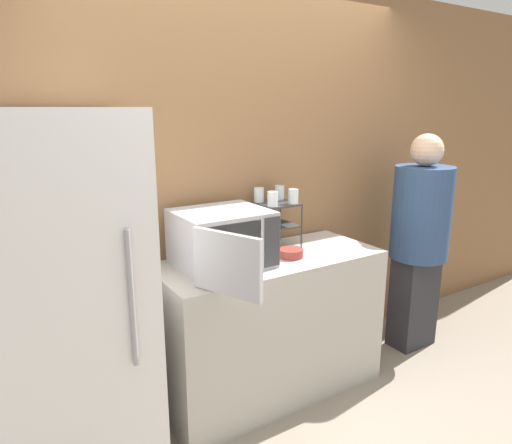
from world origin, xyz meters
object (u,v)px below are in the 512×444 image
object	(u,v)px
refrigerator	(65,302)
glass_back_left	(259,195)
microwave	(222,239)
glass_front_right	(293,196)
glass_back_right	(279,192)
bowl	(291,253)
glass_front_left	(273,199)
dish_rack	(276,215)
person	(419,234)

from	to	relation	value
refrigerator	glass_back_left	bearing A→B (deg)	11.77
microwave	glass_front_right	xyz separation A→B (m)	(0.55, 0.06, 0.18)
microwave	glass_front_right	distance (m)	0.58
glass_back_right	bowl	distance (m)	0.46
bowl	glass_front_left	bearing A→B (deg)	106.18
microwave	dish_rack	bearing A→B (deg)	16.72
dish_rack	refrigerator	xyz separation A→B (m)	(-1.33, -0.18, -0.22)
glass_back_left	glass_back_right	bearing A→B (deg)	-1.48
bowl	person	xyz separation A→B (m)	(1.15, -0.04, -0.04)
glass_back_left	person	distance (m)	1.29
bowl	glass_back_left	bearing A→B (deg)	96.98
bowl	glass_back_right	bearing A→B (deg)	67.93
glass_front_left	glass_back_right	distance (m)	0.23
dish_rack	glass_front_right	size ratio (longest dim) A/B	3.19
glass_front_right	refrigerator	xyz separation A→B (m)	(-1.41, -0.10, -0.35)
dish_rack	glass_front_left	distance (m)	0.17
glass_front_right	glass_back_left	world-z (taller)	same
glass_front_left	glass_back_left	bearing A→B (deg)	88.53
person	glass_back_left	bearing A→B (deg)	163.66
refrigerator	glass_front_left	bearing A→B (deg)	4.55
glass_back_left	refrigerator	bearing A→B (deg)	-168.23
glass_back_right	glass_back_left	xyz separation A→B (m)	(-0.16, 0.00, 0.00)
microwave	bowl	bearing A→B (deg)	-10.47
microwave	glass_front_right	size ratio (longest dim) A/B	8.79
glass_front_right	refrigerator	size ratio (longest dim) A/B	0.05
glass_front_right	bowl	bearing A→B (deg)	-129.25
glass_back_right	person	size ratio (longest dim) A/B	0.06
glass_front_left	glass_back_left	distance (m)	0.16
person	glass_front_left	bearing A→B (deg)	171.15
bowl	person	world-z (taller)	person
person	glass_back_right	bearing A→B (deg)	161.49
dish_rack	glass_front_left	xyz separation A→B (m)	(-0.08, -0.08, 0.13)
glass_front_left	bowl	distance (m)	0.35
glass_front_left	microwave	bearing A→B (deg)	-170.77
glass_front_left	glass_front_right	size ratio (longest dim) A/B	1.00
dish_rack	glass_front_left	world-z (taller)	glass_front_left
glass_front_left	glass_front_right	distance (m)	0.16
dish_rack	glass_front_right	bearing A→B (deg)	-46.16
dish_rack	glass_back_left	world-z (taller)	glass_back_left
microwave	dish_rack	world-z (taller)	microwave
glass_front_left	bowl	xyz separation A→B (m)	(0.04, -0.14, -0.32)
microwave	glass_back_right	xyz separation A→B (m)	(0.55, 0.22, 0.18)
glass_back_left	person	xyz separation A→B (m)	(1.19, -0.35, -0.36)
glass_back_right	glass_front_right	bearing A→B (deg)	-92.11
glass_front_left	glass_back_right	size ratio (longest dim) A/B	1.00
glass_back_right	microwave	bearing A→B (deg)	-158.21
bowl	refrigerator	xyz separation A→B (m)	(-1.29, 0.04, -0.03)
refrigerator	dish_rack	bearing A→B (deg)	7.60
microwave	person	xyz separation A→B (m)	(1.58, -0.12, -0.18)
glass_back_left	microwave	bearing A→B (deg)	-150.24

